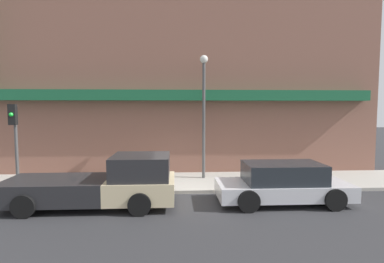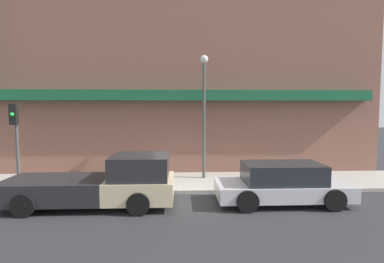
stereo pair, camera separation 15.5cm
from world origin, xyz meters
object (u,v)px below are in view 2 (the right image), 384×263
(pickup_truck, at_px, (103,183))
(parked_car, at_px, (282,184))
(street_lamp, at_px, (204,102))
(traffic_light, at_px, (15,131))
(fire_hydrant, at_px, (114,181))

(pickup_truck, relative_size, parked_car, 1.23)
(street_lamp, relative_size, traffic_light, 1.66)
(pickup_truck, relative_size, traffic_light, 1.68)
(parked_car, xyz_separation_m, traffic_light, (-9.98, 1.79, 1.75))
(fire_hydrant, distance_m, traffic_light, 4.28)
(pickup_truck, bearing_deg, parked_car, 1.93)
(fire_hydrant, relative_size, street_lamp, 0.11)
(parked_car, bearing_deg, traffic_light, 168.85)
(parked_car, bearing_deg, pickup_truck, 178.99)
(fire_hydrant, xyz_separation_m, traffic_light, (-3.79, 0.11, 2.00))
(traffic_light, bearing_deg, street_lamp, 12.17)
(street_lamp, xyz_separation_m, traffic_light, (-7.52, -1.62, -1.16))
(parked_car, xyz_separation_m, fire_hydrant, (-6.20, 1.68, -0.24))
(pickup_truck, xyz_separation_m, street_lamp, (3.73, 3.41, 2.84))
(street_lamp, bearing_deg, parked_car, -54.10)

